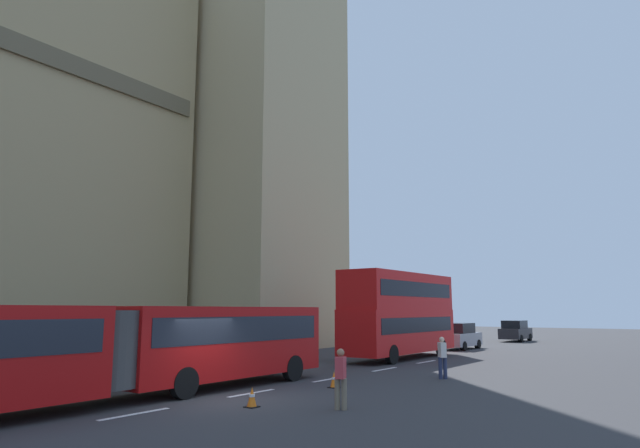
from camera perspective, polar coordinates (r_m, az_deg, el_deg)
The scene contains 10 objects.
ground_plane at distance 18.25m, azimuth -10.62°, elevation -17.64°, with size 160.00×160.00×0.00m, color #333335.
lane_centre_marking at distance 19.33m, azimuth -7.20°, elevation -17.22°, with size 29.80×0.16×0.01m.
articulated_bus at distance 17.84m, azimuth -21.89°, elevation -11.72°, with size 18.65×2.54×2.90m.
double_decker_bus at distance 32.45m, azimuth 8.40°, elevation -9.06°, with size 9.91×2.54×4.90m.
sedan_lead at distance 41.20m, azimuth 14.45°, elevation -11.35°, with size 4.40×1.86×1.85m.
sedan_trailing at distance 52.81m, azimuth 19.86°, elevation -10.53°, with size 4.40×1.86×1.85m.
traffic_cone_west at distance 16.61m, azimuth -7.16°, elevation -17.61°, with size 0.36×0.36×0.58m.
traffic_cone_middle at distance 20.45m, azimuth 1.48°, elevation -16.04°, with size 0.36×0.36×0.58m.
pedestrian_near_cones at distance 16.00m, azimuth 2.19°, elevation -15.72°, with size 0.46×0.36×1.69m.
pedestrian_by_kerb at distance 23.43m, azimuth 12.73°, elevation -13.38°, with size 0.46×0.45×1.69m.
Camera 1 is at (-12.53, -12.98, 2.78)m, focal length 30.45 mm.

